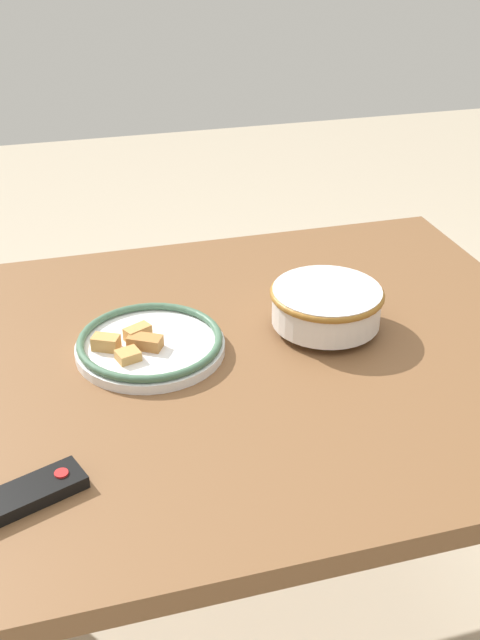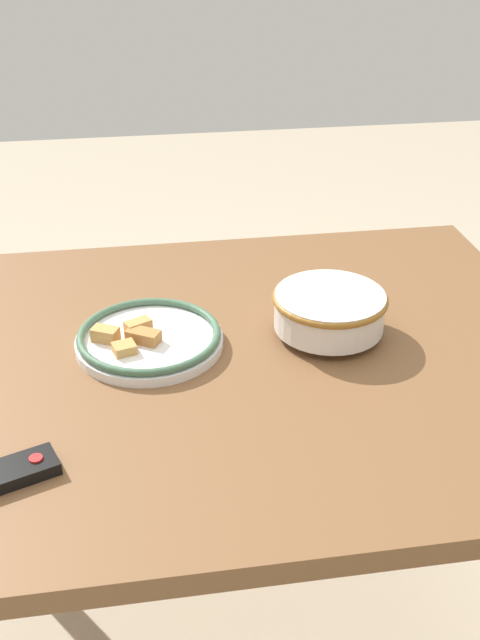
# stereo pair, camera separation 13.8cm
# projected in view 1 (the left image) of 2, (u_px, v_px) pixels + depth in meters

# --- Properties ---
(ground_plane) EXTENTS (8.00, 8.00, 0.00)m
(ground_plane) POSITION_uv_depth(u_px,v_px,m) (223.00, 629.00, 1.74)
(ground_plane) COLOR #B7A88E
(dining_table) EXTENTS (1.33, 0.99, 0.76)m
(dining_table) POSITION_uv_depth(u_px,v_px,m) (219.00, 392.00, 1.40)
(dining_table) COLOR brown
(dining_table) RESTS_ON ground_plane
(noodle_bowl) EXTENTS (0.22, 0.22, 0.08)m
(noodle_bowl) POSITION_uv_depth(u_px,v_px,m) (326.00, 305.00, 1.42)
(noodle_bowl) COLOR silver
(noodle_bowl) RESTS_ON dining_table
(food_plate) EXTENTS (0.27, 0.27, 0.04)m
(food_plate) POSITION_uv_depth(u_px,v_px,m) (149.00, 344.00, 1.36)
(food_plate) COLOR white
(food_plate) RESTS_ON dining_table
(tv_remote) EXTENTS (0.20, 0.12, 0.02)m
(tv_remote) POSITION_uv_depth(u_px,v_px,m) (17.00, 499.00, 1.03)
(tv_remote) COLOR black
(tv_remote) RESTS_ON dining_table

